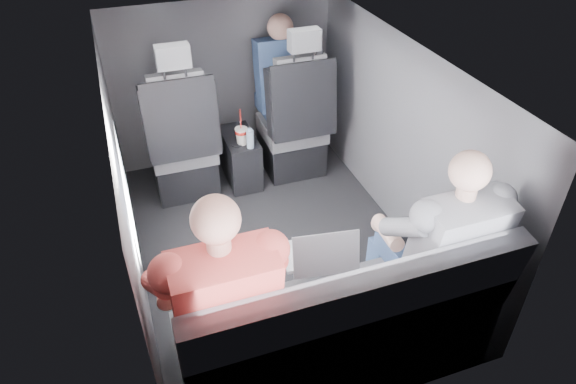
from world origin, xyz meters
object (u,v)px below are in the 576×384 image
object	(u,v)px
laptop_silver	(319,254)
passenger_rear_right	(437,246)
laptop_white	(220,276)
front_seat_right	(294,129)
center_console	(240,158)
rear_bench	(340,332)
soda_cup	(241,135)
front_seat_left	(183,149)
water_bottle	(250,139)
passenger_rear_left	(221,300)
passenger_front_right	(281,76)
laptop_black	(427,230)

from	to	relation	value
laptop_silver	passenger_rear_right	world-z (taller)	passenger_rear_right
laptop_white	front_seat_right	bearing A→B (deg)	58.97
center_console	rear_bench	size ratio (longest dim) A/B	0.30
rear_bench	soda_cup	size ratio (longest dim) A/B	5.47
front_seat_right	passenger_rear_right	size ratio (longest dim) A/B	1.00
rear_bench	soda_cup	xyz separation A→B (m)	(-0.01, 1.82, 0.17)
front_seat_left	water_bottle	xyz separation A→B (m)	(0.49, -0.15, 0.07)
soda_cup	passenger_rear_left	world-z (taller)	passenger_rear_left
soda_cup	laptop_white	bearing A→B (deg)	-108.59
front_seat_right	center_console	world-z (taller)	front_seat_right
front_seat_left	laptop_silver	world-z (taller)	front_seat_left
center_console	passenger_front_right	size ratio (longest dim) A/B	0.59
rear_bench	front_seat_right	bearing A→B (deg)	76.69
water_bottle	passenger_rear_left	xyz separation A→B (m)	(-0.61, -1.66, 0.18)
laptop_silver	passenger_front_right	distance (m)	1.96
front_seat_right	passenger_rear_right	bearing A→B (deg)	-86.43
rear_bench	passenger_rear_left	size ratio (longest dim) A/B	1.23
passenger_rear_left	passenger_front_right	bearing A→B (deg)	64.33
front_seat_right	water_bottle	size ratio (longest dim) A/B	7.83
front_seat_right	laptop_silver	distance (m)	1.73
front_seat_right	passenger_rear_left	world-z (taller)	passenger_rear_left
front_seat_right	rear_bench	world-z (taller)	front_seat_right
soda_cup	passenger_rear_right	world-z (taller)	passenger_rear_right
front_seat_left	laptop_white	world-z (taller)	front_seat_left
front_seat_left	front_seat_right	bearing A→B (deg)	0.00
rear_bench	passenger_rear_right	xyz separation A→B (m)	(0.56, 0.09, 0.34)
front_seat_right	passenger_rear_right	distance (m)	1.83
laptop_silver	front_seat_left	bearing A→B (deg)	104.51
soda_cup	laptop_silver	size ratio (longest dim) A/B	0.81
front_seat_right	laptop_white	xyz separation A→B (m)	(-0.98, -1.63, 0.23)
laptop_white	passenger_rear_left	bearing A→B (deg)	-102.24
laptop_black	passenger_rear_right	xyz separation A→B (m)	(-0.04, -0.14, 0.01)
laptop_black	passenger_front_right	distance (m)	1.94
passenger_rear_right	laptop_silver	bearing A→B (deg)	164.75
laptop_silver	soda_cup	bearing A→B (deg)	89.44
soda_cup	passenger_rear_right	distance (m)	1.83
front_seat_right	laptop_white	bearing A→B (deg)	-121.03
water_bottle	front_seat_right	bearing A→B (deg)	20.28
front_seat_right	passenger_rear_right	world-z (taller)	front_seat_right
front_seat_left	laptop_white	distance (m)	1.65
center_console	passenger_rear_left	world-z (taller)	passenger_rear_left
front_seat_left	front_seat_right	size ratio (longest dim) A/B	1.00
soda_cup	water_bottle	bearing A→B (deg)	-56.85
center_console	rear_bench	xyz separation A→B (m)	(-0.00, -1.94, 0.11)
laptop_silver	laptop_black	world-z (taller)	laptop_silver
passenger_front_right	water_bottle	bearing A→B (deg)	-133.20
front_seat_right	center_console	distance (m)	0.49
center_console	laptop_white	bearing A→B (deg)	-107.62
front_seat_right	water_bottle	bearing A→B (deg)	-159.72
water_bottle	passenger_rear_left	bearing A→B (deg)	-110.17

